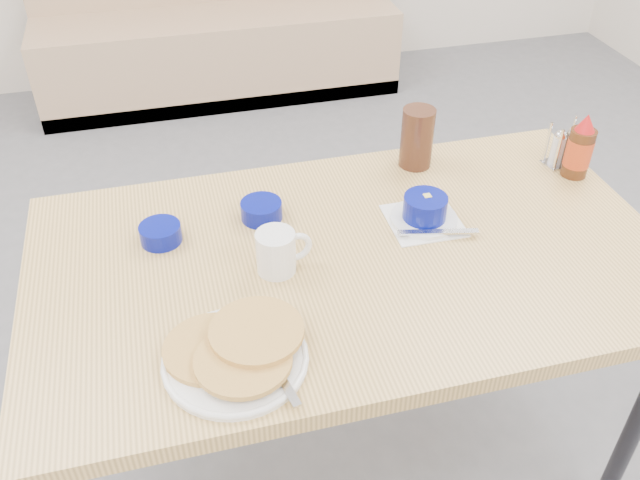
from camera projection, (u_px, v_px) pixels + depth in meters
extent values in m
cube|color=tan|center=(219.00, 53.00, 3.69)|extent=(1.90, 0.55, 0.45)
cube|color=#2D2D33|center=(222.00, 85.00, 3.81)|extent=(1.90, 0.55, 0.08)
cube|color=#DCB165|center=(352.00, 260.00, 1.49)|extent=(1.40, 0.80, 0.04)
cylinder|color=#2D2D33|center=(636.00, 425.00, 1.61)|extent=(0.04, 0.04, 0.72)
cylinder|color=#2D2D33|center=(97.00, 331.00, 1.85)|extent=(0.04, 0.04, 0.72)
cylinder|color=#2D2D33|center=(510.00, 259.00, 2.10)|extent=(0.04, 0.04, 0.72)
cylinder|color=white|center=(235.00, 360.00, 1.23)|extent=(0.27, 0.27, 0.01)
cylinder|color=#E3B355|center=(211.00, 348.00, 1.24)|extent=(0.18, 0.18, 0.01)
cylinder|color=#E3B355|center=(243.00, 360.00, 1.20)|extent=(0.18, 0.18, 0.01)
cylinder|color=#E3B355|center=(256.00, 331.00, 1.24)|extent=(0.18, 0.18, 0.01)
cube|color=silver|center=(283.00, 382.00, 1.18)|extent=(0.04, 0.12, 0.00)
cylinder|color=white|center=(276.00, 252.00, 1.41)|extent=(0.08, 0.08, 0.09)
cylinder|color=black|center=(275.00, 236.00, 1.38)|extent=(0.07, 0.07, 0.00)
torus|color=white|center=(297.00, 247.00, 1.42)|extent=(0.07, 0.02, 0.07)
cube|color=white|center=(423.00, 221.00, 1.57)|extent=(0.17, 0.17, 0.00)
cylinder|color=white|center=(424.00, 218.00, 1.57)|extent=(0.16, 0.16, 0.01)
cylinder|color=#050D79|center=(425.00, 207.00, 1.55)|extent=(0.10, 0.10, 0.05)
cylinder|color=white|center=(426.00, 199.00, 1.54)|extent=(0.09, 0.09, 0.01)
cube|color=#F4DB60|center=(427.00, 197.00, 1.54)|extent=(0.02, 0.02, 0.01)
cube|color=silver|center=(438.00, 232.00, 1.52)|extent=(0.18, 0.06, 0.00)
cylinder|color=#050D79|center=(161.00, 233.00, 1.50)|extent=(0.09, 0.09, 0.04)
cylinder|color=#050D79|center=(261.00, 210.00, 1.57)|extent=(0.10, 0.10, 0.04)
cylinder|color=#3F2114|center=(417.00, 138.00, 1.73)|extent=(0.10, 0.10, 0.16)
cube|color=silver|center=(560.00, 162.00, 1.78)|extent=(0.11, 0.07, 0.00)
cylinder|color=silver|center=(558.00, 149.00, 1.72)|extent=(0.01, 0.01, 0.11)
cylinder|color=silver|center=(583.00, 142.00, 1.74)|extent=(0.01, 0.01, 0.11)
cylinder|color=silver|center=(547.00, 142.00, 1.74)|extent=(0.01, 0.01, 0.11)
cylinder|color=silver|center=(572.00, 135.00, 1.77)|extent=(0.01, 0.01, 0.11)
cylinder|color=silver|center=(557.00, 150.00, 1.75)|extent=(0.03, 0.03, 0.08)
cylinder|color=#3F3326|center=(570.00, 146.00, 1.76)|extent=(0.03, 0.03, 0.08)
cylinder|color=#47230F|center=(578.00, 153.00, 1.70)|extent=(0.06, 0.06, 0.13)
cylinder|color=#D74319|center=(579.00, 152.00, 1.69)|extent=(0.07, 0.07, 0.07)
cone|color=red|center=(587.00, 122.00, 1.64)|extent=(0.05, 0.05, 0.04)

